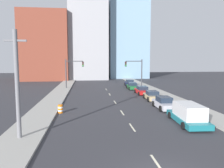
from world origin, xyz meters
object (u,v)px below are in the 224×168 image
Objects in this scene: utility_pole_left_near at (17,84)px; sedan_navy at (130,83)px; traffic_signal_right at (137,69)px; sedan_silver at (164,103)px; traffic_signal_left at (71,70)px; sedan_tan at (152,96)px; sedan_green at (132,86)px; box_truck_teal at (188,114)px; traffic_barrel at (60,109)px; sedan_red at (142,90)px.

utility_pole_left_near is 36.44m from sedan_navy.
traffic_signal_right is 1.30× the size of sedan_silver.
traffic_signal_left is 30.40m from utility_pole_left_near.
sedan_tan is at bearing 45.31° from utility_pole_left_near.
traffic_signal_left is at bearing 170.13° from sedan_green.
traffic_signal_right is 28.06m from box_truck_teal.
box_truck_teal is (12.54, -5.76, 0.44)m from traffic_barrel.
sedan_red is (0.32, 11.99, -0.05)m from sedan_silver.
sedan_red is (14.96, 21.05, -3.58)m from utility_pole_left_near.
box_truck_teal is 1.38× the size of sedan_navy.
traffic_signal_left reaches higher than traffic_barrel.
sedan_green is at bearing -10.80° from traffic_signal_left.
sedan_silver is 6.10m from sedan_tan.
box_truck_teal is (-1.52, -27.85, -3.09)m from traffic_signal_right.
sedan_green is 1.04× the size of sedan_navy.
traffic_signal_left is 20.38m from sedan_tan.
traffic_signal_right is at bearing 59.08° from sedan_green.
sedan_silver reaches higher than sedan_tan.
box_truck_teal reaches higher than sedan_navy.
sedan_green is at bearing 93.35° from box_truck_teal.
traffic_signal_left is 1.30× the size of sedan_silver.
sedan_red is 11.93m from sedan_navy.
traffic_barrel is 0.21× the size of sedan_green.
sedan_silver is (12.81, -21.28, -3.31)m from traffic_signal_left.
sedan_tan is 5.90m from sedan_red.
box_truck_teal is 1.33× the size of sedan_green.
traffic_signal_right reaches higher than box_truck_teal.
traffic_signal_right is 34.37m from utility_pole_left_near.
sedan_green reaches higher than sedan_tan.
traffic_signal_left reaches higher than sedan_green.
sedan_tan is at bearing -87.42° from sedan_green.
utility_pole_left_near is (-16.14, -30.34, 0.22)m from traffic_signal_right.
box_truck_teal is 1.31× the size of sedan_tan.
box_truck_teal reaches higher than sedan_silver.
sedan_silver is 1.04× the size of sedan_green.
utility_pole_left_near reaches higher than box_truck_teal.
sedan_green is (0.00, 25.41, -0.28)m from box_truck_teal.
sedan_green is (-0.01, 18.84, -0.05)m from sedan_silver.
sedan_silver is at bearing -94.06° from traffic_signal_right.
sedan_tan is (14.99, 15.15, -3.58)m from utility_pole_left_near.
traffic_signal_left is at bearing 86.56° from utility_pole_left_near.
utility_pole_left_near reaches higher than traffic_barrel.
sedan_navy is at bearing 62.27° from traffic_barrel.
traffic_signal_left reaches higher than sedan_tan.
box_truck_teal reaches higher than sedan_tan.
traffic_barrel is 0.20× the size of sedan_silver.
box_truck_teal is at bearing -93.13° from traffic_signal_right.
sedan_silver reaches higher than traffic_barrel.
traffic_signal_right is 1.34× the size of sedan_tan.
traffic_signal_left is 1.34× the size of sedan_tan.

